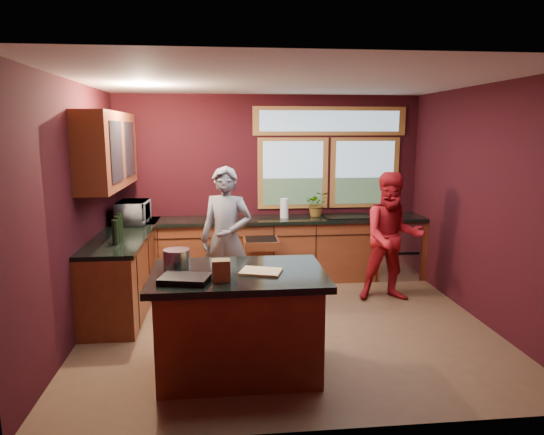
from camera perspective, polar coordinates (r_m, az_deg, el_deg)
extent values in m
plane|color=brown|center=(5.67, 1.78, -12.43)|extent=(4.50, 4.50, 0.00)
cube|color=black|center=(7.27, -0.28, 3.63)|extent=(4.50, 0.02, 2.70)
cube|color=black|center=(3.37, 6.50, -4.20)|extent=(4.50, 0.02, 2.70)
cube|color=black|center=(5.47, -22.17, 0.68)|extent=(0.02, 4.00, 2.70)
cube|color=black|center=(6.03, 23.55, 1.41)|extent=(0.02, 4.00, 2.70)
cube|color=silver|center=(5.26, 1.95, 15.83)|extent=(4.50, 4.00, 0.02)
cube|color=#7995A8|center=(7.28, 2.48, 5.21)|extent=(1.06, 0.02, 1.06)
cube|color=#7995A8|center=(7.52, 10.84, 5.20)|extent=(1.06, 0.02, 1.06)
cube|color=#9C652D|center=(7.35, 6.85, 11.20)|extent=(2.30, 0.02, 0.42)
cube|color=#562914|center=(6.19, -18.77, 7.51)|extent=(0.36, 1.80, 0.90)
cube|color=#562914|center=(7.14, -0.04, -3.92)|extent=(4.50, 0.60, 0.88)
cube|color=black|center=(7.03, -0.03, -0.27)|extent=(4.50, 0.64, 0.05)
cube|color=#B7B7BC|center=(7.54, 14.13, -3.59)|extent=(0.60, 0.58, 0.85)
cube|color=black|center=(7.20, 8.74, -0.14)|extent=(0.66, 0.46, 0.05)
cube|color=#562914|center=(6.40, -16.94, -6.05)|extent=(0.60, 2.30, 0.88)
cube|color=black|center=(6.29, -17.07, -1.98)|extent=(0.64, 2.30, 0.05)
cube|color=#562914|center=(4.52, -3.92, -12.51)|extent=(1.40, 0.90, 0.88)
cube|color=black|center=(4.36, -3.99, -6.75)|extent=(1.55, 1.05, 0.06)
imported|color=slate|center=(5.90, -5.40, -2.59)|extent=(0.75, 0.62, 1.76)
imported|color=#A2121A|center=(6.40, 13.97, -2.26)|extent=(0.86, 0.69, 1.67)
imported|color=#999999|center=(6.86, -16.00, 0.60)|extent=(0.40, 0.58, 0.31)
imported|color=#999999|center=(7.16, 5.30, 1.60)|extent=(0.34, 0.29, 0.37)
cylinder|color=silver|center=(7.03, 1.44, 1.10)|extent=(0.12, 0.12, 0.28)
cube|color=tan|center=(4.31, -1.30, -6.37)|extent=(0.41, 0.34, 0.02)
cylinder|color=#A7A6AB|center=(4.49, -11.14, -4.83)|extent=(0.24, 0.24, 0.18)
cube|color=brown|center=(4.08, -6.01, -6.20)|extent=(0.16, 0.13, 0.18)
cube|color=black|center=(4.12, -10.20, -7.13)|extent=(0.45, 0.36, 0.05)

